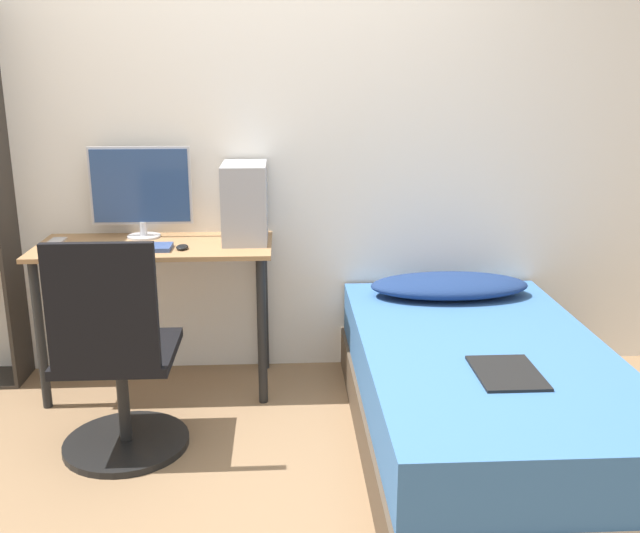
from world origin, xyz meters
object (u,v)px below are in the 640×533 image
at_px(office_chair, 117,374).
at_px(keyboard, 135,248).
at_px(monitor, 141,189).
at_px(pc_tower, 245,202).
at_px(bed, 481,396).

xyz_separation_m(office_chair, keyboard, (-0.01, 0.56, 0.40)).
relative_size(monitor, keyboard, 1.46).
bearing_deg(pc_tower, office_chair, -124.86).
bearing_deg(keyboard, office_chair, -88.89).
xyz_separation_m(office_chair, pc_tower, (0.50, 0.72, 0.58)).
bearing_deg(office_chair, bed, -0.21).
bearing_deg(pc_tower, keyboard, -162.09).
height_order(bed, monitor, monitor).
bearing_deg(keyboard, bed, -20.16).
bearing_deg(bed, pc_tower, 144.40).
xyz_separation_m(keyboard, pc_tower, (0.51, 0.17, 0.18)).
height_order(bed, keyboard, keyboard).
xyz_separation_m(office_chair, bed, (1.52, -0.01, -0.14)).
height_order(office_chair, monitor, monitor).
distance_m(bed, pc_tower, 1.44).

